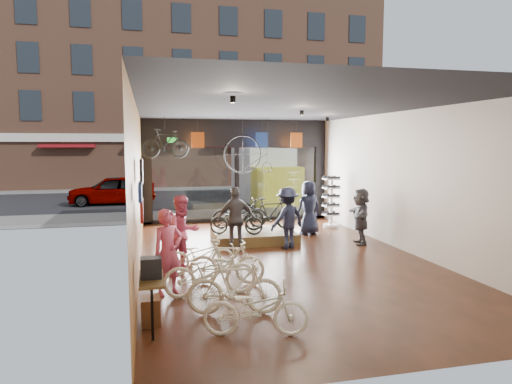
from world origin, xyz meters
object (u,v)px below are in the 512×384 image
object	(u,v)px
display_platform	(254,236)
hung_bike	(165,144)
customer_2	(236,219)
street_car	(112,190)
display_bike_right	(240,213)
customer_5	(361,216)
floor_bike_4	(200,255)
customer_3	(287,218)
sunglasses_rack	(331,201)
customer_0	(168,252)
floor_bike_2	(210,272)
display_bike_mid	(270,214)
box_truck	(266,175)
customer_1	(183,233)
penny_farthing	(250,156)
floor_bike_1	(235,286)
customer_4	(309,208)
floor_bike_3	(227,262)
display_bike_left	(236,221)
floor_bike_0	(256,309)

from	to	relation	value
display_platform	hung_bike	size ratio (longest dim) A/B	1.52
customer_2	hung_bike	bearing A→B (deg)	-63.85
street_car	display_bike_right	bearing A→B (deg)	25.97
street_car	customer_5	size ratio (longest dim) A/B	2.50
street_car	floor_bike_4	distance (m)	13.13
customer_3	sunglasses_rack	size ratio (longest dim) A/B	0.95
customer_5	hung_bike	distance (m)	6.59
customer_0	customer_3	size ratio (longest dim) A/B	0.97
floor_bike_2	display_bike_right	size ratio (longest dim) A/B	1.03
floor_bike_4	display_bike_mid	bearing A→B (deg)	-43.28
floor_bike_2	box_truck	bearing A→B (deg)	-21.26
display_bike_mid	customer_1	size ratio (longest dim) A/B	0.94
sunglasses_rack	penny_farthing	world-z (taller)	penny_farthing
customer_3	penny_farthing	bearing A→B (deg)	-112.14
floor_bike_1	customer_4	size ratio (longest dim) A/B	0.94
floor_bike_3	display_platform	bearing A→B (deg)	-7.10
floor_bike_1	floor_bike_2	bearing A→B (deg)	25.54
customer_0	hung_bike	distance (m)	6.69
customer_0	customer_5	xyz separation A→B (m)	(5.65, 3.26, -0.02)
floor_bike_4	sunglasses_rack	distance (m)	6.96
display_platform	penny_farthing	distance (m)	3.53
box_truck	sunglasses_rack	xyz separation A→B (m)	(0.50, -7.13, -0.44)
floor_bike_1	penny_farthing	size ratio (longest dim) A/B	0.97
street_car	display_bike_right	xyz separation A→B (m)	(4.46, -9.15, 0.06)
customer_1	customer_3	size ratio (longest dim) A/B	1.02
street_car	customer_5	distance (m)	13.34
customer_5	display_bike_mid	bearing A→B (deg)	-100.92
customer_2	display_bike_left	bearing A→B (deg)	-104.13
hung_bike	floor_bike_4	bearing A→B (deg)	173.98
box_truck	customer_5	distance (m)	9.91
customer_0	box_truck	bearing A→B (deg)	42.41
customer_4	customer_5	size ratio (longest dim) A/B	1.06
box_truck	floor_bike_0	bearing A→B (deg)	-105.15
street_car	sunglasses_rack	world-z (taller)	sunglasses_rack
display_bike_right	customer_0	world-z (taller)	customer_0
floor_bike_1	display_bike_mid	size ratio (longest dim) A/B	0.99
sunglasses_rack	customer_5	bearing A→B (deg)	-97.71
display_bike_right	customer_5	world-z (taller)	customer_5
customer_0	floor_bike_4	bearing A→B (deg)	34.81
customer_1	customer_2	bearing A→B (deg)	16.70
customer_4	penny_farthing	xyz separation A→B (m)	(-1.47, 2.02, 1.63)
floor_bike_4	penny_farthing	distance (m)	6.49
box_truck	sunglasses_rack	world-z (taller)	box_truck
customer_2	display_bike_right	bearing A→B (deg)	-107.16
display_platform	customer_5	bearing A→B (deg)	-20.98
display_bike_left	hung_bike	distance (m)	3.74
display_platform	sunglasses_rack	size ratio (longest dim) A/B	1.32
customer_5	floor_bike_0	bearing A→B (deg)	-22.98
floor_bike_0	display_platform	world-z (taller)	floor_bike_0
floor_bike_1	display_bike_right	world-z (taller)	display_bike_right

